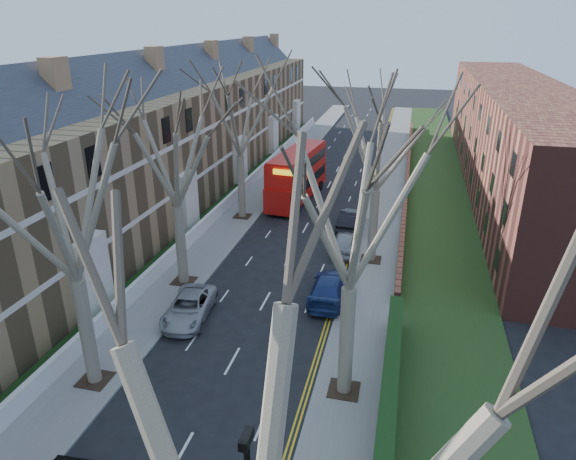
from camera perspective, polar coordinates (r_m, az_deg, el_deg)
The scene contains 16 objects.
pavement_left at distance 53.96m, azimuth -1.73°, elevation 5.57°, with size 3.00×102.00×0.12m, color slate.
pavement_right at distance 52.24m, azimuth 11.13°, elevation 4.57°, with size 3.00×102.00×0.12m, color slate.
terrace_left at distance 47.99m, azimuth -13.34°, elevation 9.59°, with size 9.70×78.00×13.60m.
flats_right at distance 55.75m, azimuth 23.73°, elevation 9.48°, with size 13.97×54.00×10.00m.
front_wall_left at distance 47.00m, azimuth -6.23°, elevation 3.57°, with size 0.30×78.00×1.00m.
grass_verge_right at distance 52.27m, azimuth 16.07°, elevation 4.22°, with size 6.00×102.00×0.06m.
tree_left_mid at distance 22.30m, azimuth -23.91°, elevation 4.41°, with size 10.50×10.50×14.71m.
tree_left_far at distance 30.62m, azimuth -12.79°, elevation 9.67°, with size 10.15×10.15×14.22m.
tree_left_dist at distance 41.48m, azimuth -5.54°, elevation 13.80°, with size 10.50×10.50×14.71m.
tree_right_mid at distance 19.89m, azimuth 7.35°, elevation 4.17°, with size 10.50×10.50×14.71m.
tree_right_far at distance 33.50m, azimuth 10.16°, elevation 10.94°, with size 10.15×10.15×14.22m.
double_decker_bus at distance 47.51m, azimuth 1.04°, elevation 5.95°, with size 3.57×11.06×4.55m.
car_left_far at distance 29.73m, azimuth -10.93°, elevation -8.43°, with size 2.25×4.89×1.36m, color #9C9CA1.
car_right_near at distance 31.09m, azimuth 4.63°, elevation -6.42°, with size 2.12×5.23×1.52m, color navy.
car_right_mid at distance 37.30m, azimuth 6.33°, elevation -1.42°, with size 1.70×4.23×1.44m, color #94979C.
car_right_far at distance 41.46m, azimuth 7.04°, elevation 1.15°, with size 1.67×4.78×1.58m, color black.
Camera 1 is at (7.59, -10.81, 15.74)m, focal length 32.00 mm.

